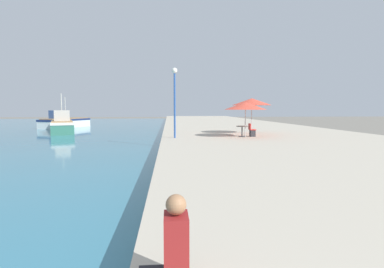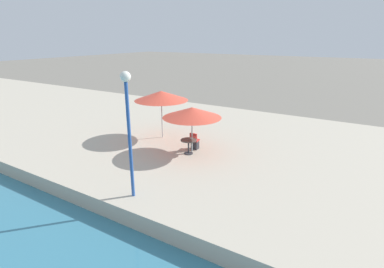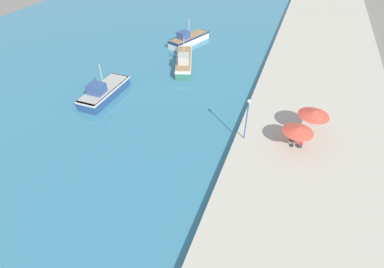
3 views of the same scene
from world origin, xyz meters
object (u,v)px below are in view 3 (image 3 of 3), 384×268
Objects in this scene: lamppost at (247,113)px; cafe_umbrella_white at (314,113)px; fishing_boat_mid at (184,61)px; cafe_umbrella_pink at (298,130)px; fishing_boat_far at (189,39)px; fishing_boat_near at (104,92)px; cafe_table at (293,142)px; cafe_chair_left at (300,144)px.

cafe_umbrella_white is at bearing 27.63° from lamppost.
cafe_umbrella_pink is (16.94, -13.90, 1.92)m from fishing_boat_mid.
fishing_boat_far reaches higher than cafe_umbrella_pink.
fishing_boat_near is 13.09m from fishing_boat_mid.
fishing_boat_near is at bearing -79.85° from fishing_boat_far.
fishing_boat_mid is 21.99m from cafe_umbrella_pink.
fishing_boat_near is 18.59m from lamppost.
fishing_boat_near is at bearing 174.48° from cafe_table.
fishing_boat_far reaches higher than cafe_table.
cafe_umbrella_white is at bearing 62.43° from cafe_table.
fishing_boat_far is at bearing 80.82° from fishing_boat_near.
fishing_boat_mid is 3.26× the size of cafe_umbrella_pink.
cafe_table is (-0.20, 0.08, -1.58)m from cafe_umbrella_pink.
cafe_chair_left is 6.03m from lamppost.
cafe_umbrella_pink is 3.62× the size of cafe_table.
fishing_boat_near reaches higher than cafe_umbrella_white.
fishing_boat_near is 20.35m from fishing_boat_far.
cafe_chair_left is (0.52, 0.15, -1.78)m from cafe_umbrella_pink.
cafe_umbrella_white is 0.66× the size of lamppost.
cafe_table is at bearing -4.70° from fishing_boat_near.
cafe_table is at bearing -90.00° from cafe_chair_left.
fishing_boat_near reaches higher than cafe_umbrella_pink.
cafe_umbrella_pink is (22.98, -2.28, 1.90)m from fishing_boat_near.
cafe_chair_left reaches higher than cafe_table.
lamppost reaches higher than cafe_umbrella_white.
fishing_boat_mid is 10.37× the size of cafe_chair_left.
fishing_boat_far is at bearing 131.06° from cafe_umbrella_pink.
cafe_umbrella_pink is 3.03m from cafe_umbrella_white.
fishing_boat_near is 23.60m from cafe_chair_left.
fishing_boat_near is at bearing -136.85° from fishing_boat_mid.
fishing_boat_mid is at bearing 130.32° from lamppost.
cafe_table is at bearing 157.37° from cafe_umbrella_pink.
fishing_boat_near is 0.93× the size of fishing_boat_far.
fishing_boat_far is 29.84m from cafe_chair_left.
lamppost is at bearing -7.54° from fishing_boat_near.
fishing_boat_mid is 22.22m from cafe_chair_left.
fishing_boat_near is at bearing -178.87° from cafe_umbrella_white.
cafe_chair_left is at bearing 5.75° from lamppost.
cafe_chair_left is (23.50, -2.13, 0.12)m from fishing_boat_near.
fishing_boat_mid reaches higher than cafe_umbrella_pink.
cafe_umbrella_pink is at bearing -4.85° from fishing_boat_near.
fishing_boat_far is 9.27× the size of cafe_chair_left.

